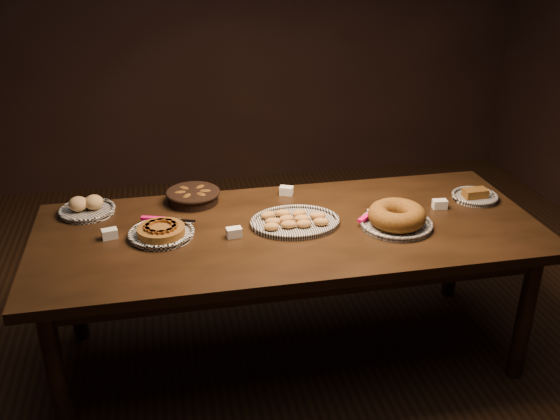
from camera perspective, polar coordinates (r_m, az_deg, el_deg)
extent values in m
plane|color=black|center=(3.37, 0.79, -13.02)|extent=(5.00, 5.00, 0.00)
cube|color=black|center=(2.98, 0.87, -1.99)|extent=(2.40, 1.00, 0.05)
cylinder|color=black|center=(2.86, -19.79, -14.03)|extent=(0.08, 0.08, 0.70)
cylinder|color=black|center=(3.26, 21.49, -9.01)|extent=(0.08, 0.08, 0.70)
cylinder|color=black|center=(3.48, -18.36, -6.21)|extent=(0.08, 0.08, 0.70)
cylinder|color=black|center=(3.82, 15.65, -2.92)|extent=(0.08, 0.08, 0.70)
torus|color=white|center=(2.93, -10.80, -2.02)|extent=(0.31, 0.31, 0.02)
cylinder|color=#4E270F|center=(2.92, -10.82, -1.86)|extent=(0.22, 0.22, 0.03)
cube|color=#562B0E|center=(2.91, -9.68, -1.35)|extent=(0.02, 0.07, 0.01)
cube|color=#562B0E|center=(2.94, -9.93, -1.07)|extent=(0.06, 0.07, 0.01)
cube|color=#562B0E|center=(2.96, -10.53, -0.94)|extent=(0.08, 0.04, 0.01)
cube|color=#562B0E|center=(2.96, -11.24, -1.00)|extent=(0.08, 0.04, 0.01)
cube|color=#562B0E|center=(2.95, -11.81, -1.23)|extent=(0.06, 0.07, 0.01)
cube|color=#562B0E|center=(2.91, -12.02, -1.55)|extent=(0.02, 0.07, 0.01)
cube|color=#562B0E|center=(2.88, -11.79, -1.83)|extent=(0.06, 0.07, 0.01)
cube|color=#562B0E|center=(2.86, -11.19, -1.98)|extent=(0.08, 0.04, 0.01)
cube|color=#562B0E|center=(2.86, -10.45, -1.92)|extent=(0.08, 0.04, 0.01)
cube|color=#562B0E|center=(2.88, -9.88, -1.68)|extent=(0.06, 0.07, 0.01)
cube|color=#FF0C71|center=(3.04, -11.50, -0.78)|extent=(0.12, 0.06, 0.02)
cube|color=silver|center=(3.01, -9.14, -0.99)|extent=(0.15, 0.08, 0.00)
torus|color=black|center=(2.99, 1.38, -0.97)|extent=(0.35, 0.35, 0.02)
ellipsoid|color=#A56F30|center=(2.91, -0.80, -1.53)|extent=(0.08, 0.05, 0.04)
ellipsoid|color=#A56F30|center=(2.93, 0.79, -1.32)|extent=(0.08, 0.06, 0.04)
ellipsoid|color=#A56F30|center=(2.94, 2.20, -1.25)|extent=(0.08, 0.05, 0.04)
ellipsoid|color=#A56F30|center=(2.96, 3.79, -1.07)|extent=(0.08, 0.07, 0.04)
ellipsoid|color=#A56F30|center=(2.95, -0.68, -1.07)|extent=(0.08, 0.06, 0.04)
ellipsoid|color=#A56F30|center=(2.98, 0.58, -0.82)|extent=(0.08, 0.06, 0.04)
ellipsoid|color=#A56F30|center=(2.98, 2.01, -0.80)|extent=(0.08, 0.06, 0.04)
ellipsoid|color=#A56F30|center=(3.02, 3.47, -0.52)|extent=(0.08, 0.07, 0.04)
ellipsoid|color=#A56F30|center=(3.02, -1.11, -0.46)|extent=(0.08, 0.07, 0.04)
ellipsoid|color=#A56F30|center=(3.04, 0.25, -0.29)|extent=(0.08, 0.06, 0.04)
ellipsoid|color=#A56F30|center=(3.04, 1.77, -0.30)|extent=(0.08, 0.06, 0.04)
torus|color=black|center=(3.02, 10.58, -1.15)|extent=(0.35, 0.35, 0.02)
torus|color=brown|center=(3.00, 10.64, -0.47)|extent=(0.35, 0.35, 0.10)
cube|color=#FF0C71|center=(3.03, 7.86, -0.64)|extent=(0.11, 0.10, 0.02)
cube|color=silver|center=(3.13, 9.04, 0.12)|extent=(0.13, 0.12, 0.00)
cylinder|color=black|center=(3.25, -7.95, 1.23)|extent=(0.32, 0.32, 0.06)
torus|color=black|center=(3.24, -7.97, 1.58)|extent=(0.28, 0.28, 0.02)
ellipsoid|color=#311A09|center=(3.23, -6.84, 1.55)|extent=(0.09, 0.06, 0.04)
ellipsoid|color=#311A09|center=(3.29, -7.29, 1.92)|extent=(0.09, 0.09, 0.04)
ellipsoid|color=#311A09|center=(3.28, -8.75, 1.81)|extent=(0.09, 0.09, 0.04)
ellipsoid|color=#311A09|center=(3.23, -9.10, 1.41)|extent=(0.09, 0.05, 0.04)
ellipsoid|color=#311A09|center=(3.19, -8.49, 1.09)|extent=(0.08, 0.09, 0.04)
ellipsoid|color=#311A09|center=(3.20, -7.21, 1.23)|extent=(0.09, 0.09, 0.04)
torus|color=white|center=(3.25, -17.23, 0.06)|extent=(0.28, 0.28, 0.02)
ellipsoid|color=tan|center=(3.25, -17.97, 0.53)|extent=(0.09, 0.09, 0.07)
ellipsoid|color=tan|center=(3.25, -16.66, 0.69)|extent=(0.09, 0.09, 0.07)
torus|color=black|center=(3.41, 17.39, 1.26)|extent=(0.24, 0.24, 0.02)
cube|color=#4E270F|center=(3.41, 17.42, 1.48)|extent=(0.13, 0.08, 0.04)
cube|color=white|center=(2.88, -4.23, -2.06)|extent=(0.07, 0.05, 0.04)
cube|color=white|center=(3.31, 0.59, 1.78)|extent=(0.08, 0.07, 0.04)
cube|color=white|center=(3.07, 8.68, -0.44)|extent=(0.07, 0.05, 0.04)
cube|color=white|center=(2.96, -15.31, -2.11)|extent=(0.08, 0.06, 0.04)
cube|color=white|center=(3.25, 14.40, 0.52)|extent=(0.07, 0.05, 0.04)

